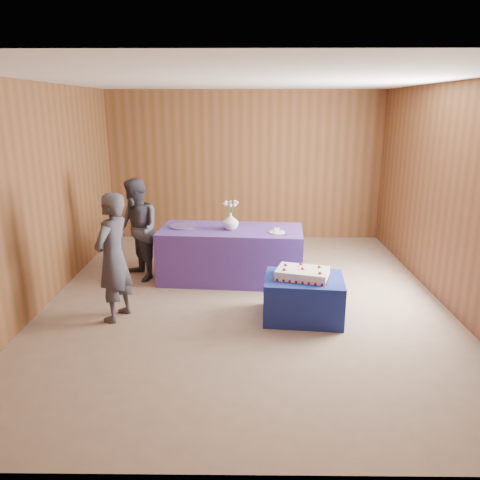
{
  "coord_description": "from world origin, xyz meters",
  "views": [
    {
      "loc": [
        -0.0,
        -5.61,
        2.41
      ],
      "look_at": [
        -0.07,
        0.1,
        0.77
      ],
      "focal_mm": 35.0,
      "sensor_mm": 36.0,
      "label": 1
    }
  ],
  "objects_px": {
    "guest_left": "(113,258)",
    "cake_table": "(304,298)",
    "guest_right": "(137,230)",
    "vase": "(230,221)",
    "serving_table": "(231,254)",
    "sheet_cake": "(302,273)"
  },
  "relations": [
    {
      "from": "guest_left",
      "to": "cake_table",
      "type": "bearing_deg",
      "value": 110.11
    },
    {
      "from": "cake_table",
      "to": "guest_right",
      "type": "distance_m",
      "value": 2.6
    },
    {
      "from": "cake_table",
      "to": "sheet_cake",
      "type": "bearing_deg",
      "value": -178.5
    },
    {
      "from": "cake_table",
      "to": "vase",
      "type": "distance_m",
      "value": 1.65
    },
    {
      "from": "serving_table",
      "to": "guest_right",
      "type": "bearing_deg",
      "value": -175.72
    },
    {
      "from": "serving_table",
      "to": "sheet_cake",
      "type": "bearing_deg",
      "value": -51.42
    },
    {
      "from": "cake_table",
      "to": "guest_right",
      "type": "height_order",
      "value": "guest_right"
    },
    {
      "from": "vase",
      "to": "serving_table",
      "type": "bearing_deg",
      "value": 80.83
    },
    {
      "from": "guest_right",
      "to": "guest_left",
      "type": "bearing_deg",
      "value": -34.23
    },
    {
      "from": "vase",
      "to": "guest_right",
      "type": "xyz_separation_m",
      "value": [
        -1.32,
        0.04,
        -0.14
      ]
    },
    {
      "from": "vase",
      "to": "guest_left",
      "type": "height_order",
      "value": "guest_left"
    },
    {
      "from": "cake_table",
      "to": "vase",
      "type": "relative_size",
      "value": 3.81
    },
    {
      "from": "cake_table",
      "to": "vase",
      "type": "bearing_deg",
      "value": 131.74
    },
    {
      "from": "sheet_cake",
      "to": "guest_right",
      "type": "bearing_deg",
      "value": 166.59
    },
    {
      "from": "serving_table",
      "to": "vase",
      "type": "relative_size",
      "value": 8.47
    },
    {
      "from": "sheet_cake",
      "to": "guest_left",
      "type": "distance_m",
      "value": 2.18
    },
    {
      "from": "serving_table",
      "to": "sheet_cake",
      "type": "height_order",
      "value": "serving_table"
    },
    {
      "from": "serving_table",
      "to": "guest_left",
      "type": "relative_size",
      "value": 1.33
    },
    {
      "from": "cake_table",
      "to": "guest_left",
      "type": "distance_m",
      "value": 2.25
    },
    {
      "from": "sheet_cake",
      "to": "vase",
      "type": "height_order",
      "value": "vase"
    },
    {
      "from": "guest_left",
      "to": "guest_right",
      "type": "height_order",
      "value": "guest_left"
    },
    {
      "from": "vase",
      "to": "guest_left",
      "type": "relative_size",
      "value": 0.16
    }
  ]
}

